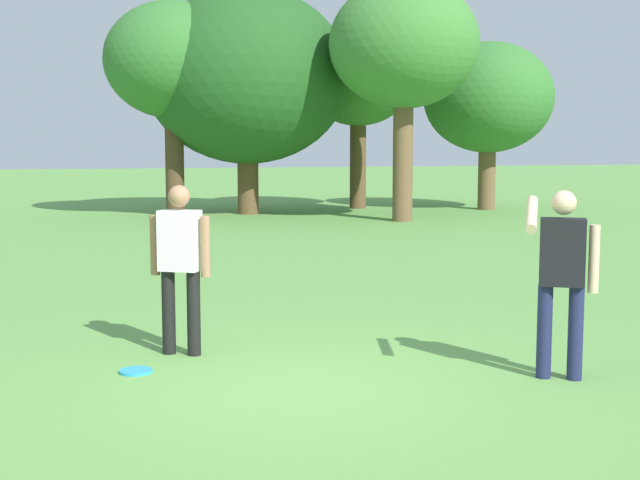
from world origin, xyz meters
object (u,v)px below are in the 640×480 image
Objects in this scene: person_thrower at (180,258)px; tree_tall_left at (173,62)px; person_catcher at (562,269)px; tree_far_right at (404,46)px; tree_broad_center at (247,77)px; tree_back_left at (488,98)px; frisbee at (136,371)px; tree_slender_mid at (358,80)px.

tree_tall_left reaches higher than person_thrower.
person_catcher is 15.43m from tree_far_right.
tree_broad_center is (0.27, 17.77, 2.86)m from person_catcher.
person_thrower is 0.27× the size of tree_far_right.
tree_broad_center reaches higher than tree_back_left.
person_catcher is at bearing -17.49° from frisbee.
tree_tall_left is 9.30m from tree_back_left.
tree_slender_mid is at bearing 158.75° from tree_back_left.
tree_back_left is (9.26, 0.05, -0.86)m from tree_tall_left.
tree_back_left is (7.20, -0.20, -0.52)m from tree_broad_center.
tree_far_right is (5.53, -2.95, 0.26)m from tree_tall_left.
tree_slender_mid is at bearing 78.48° from person_catcher.
person_thrower is at bearing -111.94° from tree_slender_mid.
person_thrower is 5.61× the size of frisbee.
tree_slender_mid is at bearing 18.48° from tree_broad_center.
person_catcher is 19.58m from tree_slender_mid.
tree_tall_left is 2.10m from tree_broad_center.
person_catcher is at bearing -104.40° from tree_far_right.
tree_broad_center is at bearing 6.90° from tree_tall_left.
tree_broad_center is (2.06, 0.25, -0.34)m from tree_tall_left.
tree_far_right reaches higher than tree_back_left.
frisbee is 0.05× the size of tree_tall_left.
frisbee is 0.06× the size of tree_back_left.
tree_broad_center is (3.37, 16.07, 2.88)m from person_thrower.
tree_slender_mid reaches higher than frisbee.
tree_slender_mid reaches higher than tree_back_left.
person_thrower is 18.85m from tree_slender_mid.
tree_tall_left reaches higher than frisbee.
tree_back_left is at bearing -1.62° from tree_broad_center.
person_thrower is 0.28× the size of tree_tall_left.
tree_far_right is 4.44m from tree_slender_mid.
person_thrower is at bearing 51.39° from frisbee.
tree_far_right is 4.92m from tree_back_left.
tree_broad_center is (3.83, 16.65, 3.81)m from frisbee.
tree_back_left is (3.61, -1.40, -0.56)m from tree_slender_mid.
tree_broad_center is at bearing 78.18° from person_thrower.
tree_broad_center reaches higher than tree_tall_left.
person_catcher is 3.84m from frisbee.
tree_tall_left is at bearing 151.88° from tree_far_right.
person_thrower is at bearing -123.65° from tree_back_left.
tree_slender_mid is at bearing 14.39° from tree_tall_left.
tree_far_right is 1.23× the size of tree_back_left.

